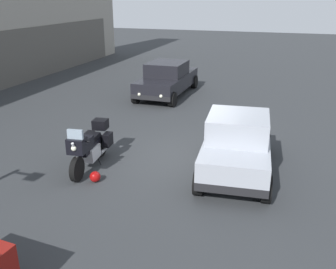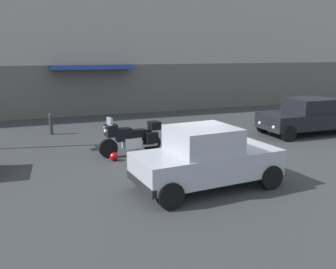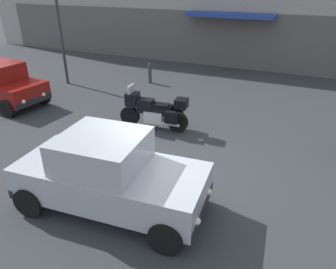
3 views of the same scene
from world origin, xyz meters
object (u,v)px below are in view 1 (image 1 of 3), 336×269
object	(u,v)px
helmet	(95,177)
car_sedan_far	(167,79)
motorcycle	(89,146)
car_hatchback_near	(237,144)

from	to	relation	value
helmet	car_sedan_far	xyz separation A→B (m)	(8.89, 1.02, 0.64)
motorcycle	car_hatchback_near	world-z (taller)	car_hatchback_near
motorcycle	car_sedan_far	xyz separation A→B (m)	(8.12, 0.47, 0.16)
helmet	car_hatchback_near	size ratio (longest dim) A/B	0.07
motorcycle	car_hatchback_near	xyz separation A→B (m)	(0.93, -3.85, 0.19)
helmet	car_sedan_far	distance (m)	8.97
helmet	car_sedan_far	size ratio (longest dim) A/B	0.06
motorcycle	car_hatchback_near	bearing A→B (deg)	97.18
car_hatchback_near	car_sedan_far	xyz separation A→B (m)	(7.19, 4.32, -0.03)
motorcycle	helmet	world-z (taller)	motorcycle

